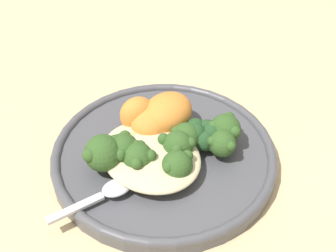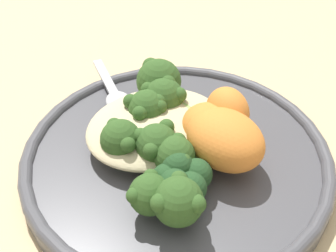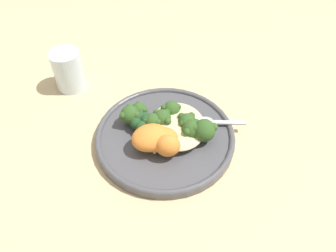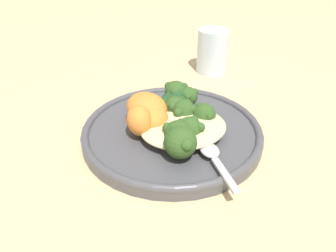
% 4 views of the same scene
% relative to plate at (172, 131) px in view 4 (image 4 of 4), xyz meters
% --- Properties ---
extents(ground_plane, '(4.00, 4.00, 0.00)m').
position_rel_plate_xyz_m(ground_plane, '(-0.01, 0.02, -0.01)').
color(ground_plane, '#D6B784').
extents(plate, '(0.27, 0.27, 0.02)m').
position_rel_plate_xyz_m(plate, '(0.00, 0.00, 0.00)').
color(plate, '#4C4C51').
rests_on(plate, ground_plane).
extents(quinoa_mound, '(0.13, 0.11, 0.02)m').
position_rel_plate_xyz_m(quinoa_mound, '(-0.01, 0.03, 0.02)').
color(quinoa_mound, beige).
rests_on(quinoa_mound, plate).
extents(broccoli_stalk_0, '(0.04, 0.12, 0.04)m').
position_rel_plate_xyz_m(broccoli_stalk_0, '(0.02, 0.06, 0.03)').
color(broccoli_stalk_0, '#8EB25B').
rests_on(broccoli_stalk_0, plate).
extents(broccoli_stalk_1, '(0.05, 0.10, 0.04)m').
position_rel_plate_xyz_m(broccoli_stalk_1, '(0.02, 0.04, 0.03)').
color(broccoli_stalk_1, '#8EB25B').
rests_on(broccoli_stalk_1, plate).
extents(broccoli_stalk_2, '(0.07, 0.09, 0.04)m').
position_rel_plate_xyz_m(broccoli_stalk_2, '(-0.00, 0.03, 0.03)').
color(broccoli_stalk_2, '#8EB25B').
rests_on(broccoli_stalk_2, plate).
extents(broccoli_stalk_3, '(0.12, 0.07, 0.04)m').
position_rel_plate_xyz_m(broccoli_stalk_3, '(-0.02, 0.01, 0.02)').
color(broccoli_stalk_3, '#8EB25B').
rests_on(broccoli_stalk_3, plate).
extents(broccoli_stalk_4, '(0.09, 0.04, 0.04)m').
position_rel_plate_xyz_m(broccoli_stalk_4, '(-0.01, -0.01, 0.03)').
color(broccoli_stalk_4, '#8EB25B').
rests_on(broccoli_stalk_4, plate).
extents(broccoli_stalk_5, '(0.08, 0.04, 0.03)m').
position_rel_plate_xyz_m(broccoli_stalk_5, '(-0.01, -0.02, 0.03)').
color(broccoli_stalk_5, '#8EB25B').
rests_on(broccoli_stalk_5, plate).
extents(broccoli_stalk_6, '(0.12, 0.06, 0.03)m').
position_rel_plate_xyz_m(broccoli_stalk_6, '(-0.03, -0.04, 0.02)').
color(broccoli_stalk_6, '#8EB25B').
rests_on(broccoli_stalk_6, plate).
extents(broccoli_stalk_7, '(0.10, 0.08, 0.04)m').
position_rel_plate_xyz_m(broccoli_stalk_7, '(-0.03, -0.06, 0.03)').
color(broccoli_stalk_7, '#8EB25B').
rests_on(broccoli_stalk_7, plate).
extents(sweet_potato_chunk_0, '(0.07, 0.08, 0.04)m').
position_rel_plate_xyz_m(sweet_potato_chunk_0, '(0.03, -0.03, 0.03)').
color(sweet_potato_chunk_0, orange).
rests_on(sweet_potato_chunk_0, plate).
extents(sweet_potato_chunk_1, '(0.07, 0.07, 0.04)m').
position_rel_plate_xyz_m(sweet_potato_chunk_1, '(0.03, -0.01, 0.03)').
color(sweet_potato_chunk_1, orange).
rests_on(sweet_potato_chunk_1, plate).
extents(sweet_potato_chunk_2, '(0.04, 0.05, 0.04)m').
position_rel_plate_xyz_m(sweet_potato_chunk_2, '(0.05, 0.00, 0.03)').
color(sweet_potato_chunk_2, orange).
rests_on(sweet_potato_chunk_2, plate).
extents(kale_tuft, '(0.04, 0.05, 0.03)m').
position_rel_plate_xyz_m(kale_tuft, '(-0.02, -0.04, 0.03)').
color(kale_tuft, '#234723').
rests_on(kale_tuft, plate).
extents(spoon, '(0.03, 0.10, 0.01)m').
position_rel_plate_xyz_m(spoon, '(-0.02, 0.09, 0.01)').
color(spoon, silver).
rests_on(spoon, plate).
extents(water_glass, '(0.07, 0.07, 0.09)m').
position_rel_plate_xyz_m(water_glass, '(-0.18, -0.20, 0.03)').
color(water_glass, silver).
rests_on(water_glass, ground_plane).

